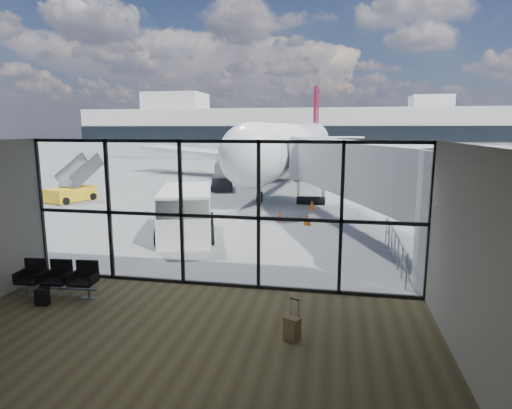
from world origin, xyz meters
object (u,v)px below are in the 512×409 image
(seating_row, at_px, (59,276))
(airliner, at_px, (296,145))
(backpack, at_px, (42,297))
(service_van, at_px, (186,212))
(suitcase, at_px, (292,329))
(mobile_stairs, at_px, (72,192))
(belt_loader, at_px, (222,182))

(seating_row, relative_size, airliner, 0.06)
(seating_row, xyz_separation_m, airliner, (3.90, 32.00, 2.57))
(backpack, bearing_deg, airliner, 79.28)
(service_van, bearing_deg, airliner, 67.18)
(backpack, height_order, suitcase, suitcase)
(service_van, relative_size, mobile_stairs, 1.38)
(seating_row, distance_m, suitcase, 7.10)
(airliner, height_order, belt_loader, airliner)
(belt_loader, bearing_deg, mobile_stairs, -154.34)
(backpack, relative_size, airliner, 0.01)
(airliner, height_order, mobile_stairs, airliner)
(airliner, distance_m, service_van, 25.01)
(belt_loader, bearing_deg, service_van, -95.36)
(airliner, bearing_deg, service_van, -92.46)
(suitcase, bearing_deg, seating_row, -167.46)
(backpack, height_order, mobile_stairs, mobile_stairs)
(seating_row, relative_size, backpack, 4.59)
(belt_loader, distance_m, mobile_stairs, 11.09)
(airliner, distance_m, mobile_stairs, 21.82)
(suitcase, bearing_deg, belt_loader, 133.36)
(suitcase, xyz_separation_m, airliner, (-3.04, 33.48, 2.85))
(backpack, bearing_deg, suitcase, -9.93)
(backpack, xyz_separation_m, suitcase, (6.95, -0.73, 0.05))
(backpack, relative_size, service_van, 0.09)
(belt_loader, height_order, mobile_stairs, mobile_stairs)
(seating_row, distance_m, belt_loader, 22.18)
(suitcase, height_order, service_van, service_van)
(suitcase, relative_size, service_van, 0.18)
(suitcase, distance_m, mobile_stairs, 23.34)
(backpack, distance_m, mobile_stairs, 18.43)
(backpack, bearing_deg, seating_row, 84.83)
(suitcase, xyz_separation_m, belt_loader, (-8.02, 23.64, 0.34))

